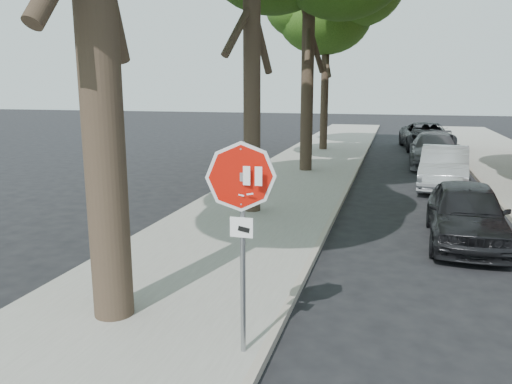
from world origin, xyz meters
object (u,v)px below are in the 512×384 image
(tree_far, at_px, (327,9))
(car_b, at_px, (444,168))
(stop_sign, at_px, (242,208))
(car_c, at_px, (434,150))
(car_d, at_px, (426,136))
(car_a, at_px, (466,213))

(tree_far, xyz_separation_m, car_b, (5.32, -8.94, -6.52))
(stop_sign, xyz_separation_m, car_b, (3.30, 12.19, -1.25))
(car_c, bearing_deg, tree_far, 143.20)
(tree_far, distance_m, car_b, 12.28)
(tree_far, xyz_separation_m, car_d, (5.32, 2.04, -6.49))
(tree_far, relative_size, car_c, 1.91)
(tree_far, bearing_deg, car_d, 20.99)
(car_a, relative_size, car_b, 0.92)
(stop_sign, bearing_deg, car_c, 79.07)
(tree_far, relative_size, car_b, 2.21)
(car_a, distance_m, car_b, 6.28)
(car_d, bearing_deg, car_c, -96.04)
(car_c, xyz_separation_m, car_d, (0.01, 6.13, 0.02))
(stop_sign, relative_size, car_a, 0.67)
(car_d, bearing_deg, stop_sign, -104.06)
(tree_far, distance_m, car_a, 17.39)
(car_b, height_order, car_d, car_d)
(stop_sign, height_order, car_b, stop_sign)
(stop_sign, relative_size, car_d, 0.50)
(car_a, xyz_separation_m, car_c, (0.05, 11.14, 0.04))
(tree_far, bearing_deg, car_b, -59.24)
(car_c, bearing_deg, car_b, -89.11)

